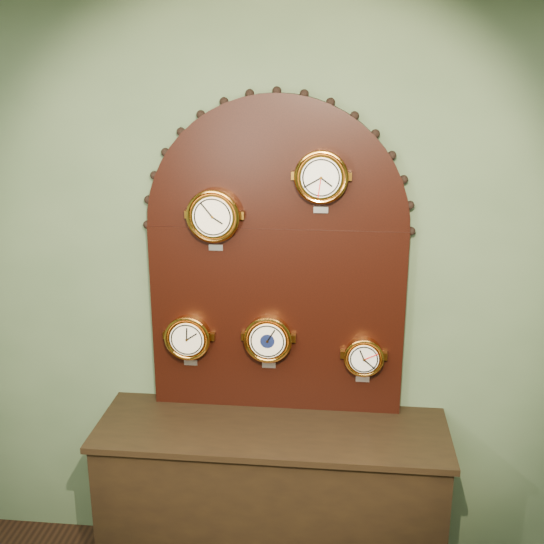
# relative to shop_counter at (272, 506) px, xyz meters

# --- Properties ---
(wall_back) EXTENTS (4.00, 0.00, 4.00)m
(wall_back) POSITION_rel_shop_counter_xyz_m (0.00, 0.27, 1.00)
(wall_back) COLOR #465B3E
(wall_back) RESTS_ON ground
(shop_counter) EXTENTS (1.60, 0.50, 0.80)m
(shop_counter) POSITION_rel_shop_counter_xyz_m (0.00, 0.00, 0.00)
(shop_counter) COLOR black
(shop_counter) RESTS_ON ground_plane
(display_board) EXTENTS (1.26, 0.06, 1.53)m
(display_board) POSITION_rel_shop_counter_xyz_m (0.00, 0.22, 1.23)
(display_board) COLOR black
(display_board) RESTS_ON shop_counter
(roman_clock) EXTENTS (0.24, 0.08, 0.29)m
(roman_clock) POSITION_rel_shop_counter_xyz_m (-0.28, 0.15, 1.40)
(roman_clock) COLOR orange
(roman_clock) RESTS_ON display_board
(arabic_clock) EXTENTS (0.24, 0.08, 0.29)m
(arabic_clock) POSITION_rel_shop_counter_xyz_m (0.20, 0.15, 1.58)
(arabic_clock) COLOR orange
(arabic_clock) RESTS_ON display_board
(hygrometer) EXTENTS (0.22, 0.08, 0.27)m
(hygrometer) POSITION_rel_shop_counter_xyz_m (-0.42, 0.15, 0.80)
(hygrometer) COLOR orange
(hygrometer) RESTS_ON display_board
(barometer) EXTENTS (0.23, 0.08, 0.28)m
(barometer) POSITION_rel_shop_counter_xyz_m (-0.03, 0.15, 0.81)
(barometer) COLOR orange
(barometer) RESTS_ON display_board
(tide_clock) EXTENTS (0.19, 0.08, 0.24)m
(tide_clock) POSITION_rel_shop_counter_xyz_m (0.42, 0.15, 0.74)
(tide_clock) COLOR orange
(tide_clock) RESTS_ON display_board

